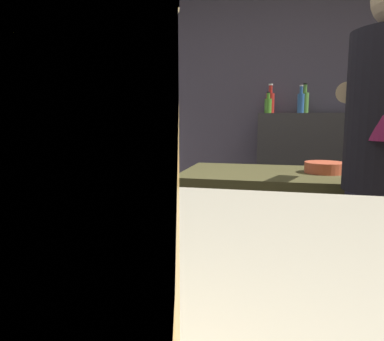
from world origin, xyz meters
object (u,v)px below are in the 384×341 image
(mini_fridge, at_px, (82,177))
(bottle_olive_oil, at_px, (268,105))
(pint_glass_near, at_px, (47,214))
(bottle_soy, at_px, (301,102))
(bottle_vinegar, at_px, (270,102))
(mixing_bowl, at_px, (325,168))
(bottle_hot_sauce, at_px, (305,102))

(mini_fridge, height_order, bottle_olive_oil, bottle_olive_oil)
(pint_glass_near, xyz_separation_m, bottle_olive_oil, (-0.04, 3.11, 0.14))
(mini_fridge, relative_size, bottle_soy, 5.49)
(pint_glass_near, distance_m, bottle_vinegar, 3.20)
(mixing_bowl, distance_m, bottle_hot_sauce, 1.40)
(pint_glass_near, bearing_deg, mini_fridge, 120.57)
(mini_fridge, bearing_deg, bottle_olive_oil, 6.12)
(mini_fridge, distance_m, bottle_olive_oil, 1.82)
(bottle_hot_sauce, height_order, bottle_olive_oil, bottle_hot_sauce)
(pint_glass_near, xyz_separation_m, bottle_hot_sauce, (0.26, 3.18, 0.17))
(bottle_olive_oil, height_order, bottle_soy, bottle_soy)
(mini_fridge, relative_size, mixing_bowl, 6.21)
(mini_fridge, relative_size, bottle_vinegar, 4.84)
(bottle_olive_oil, relative_size, bottle_vinegar, 0.71)
(bottle_olive_oil, bearing_deg, bottle_soy, -16.79)
(mixing_bowl, xyz_separation_m, bottle_vinegar, (-0.32, 1.37, 0.39))
(bottle_soy, xyz_separation_m, bottle_vinegar, (-0.25, 0.17, 0.01))
(mini_fridge, xyz_separation_m, bottle_soy, (1.95, 0.10, 0.67))
(bottle_soy, bearing_deg, bottle_vinegar, 145.79)
(bottle_hot_sauce, distance_m, bottle_soy, 0.15)
(pint_glass_near, bearing_deg, bottle_hot_sauce, 85.37)
(bottle_olive_oil, bearing_deg, mixing_bowl, -75.44)
(mini_fridge, distance_m, bottle_hot_sauce, 2.12)
(pint_glass_near, height_order, bottle_olive_oil, bottle_olive_oil)
(mixing_bowl, relative_size, bottle_hot_sauce, 0.79)
(mini_fridge, xyz_separation_m, bottle_vinegar, (1.70, 0.27, 0.69))
(pint_glass_near, xyz_separation_m, bottle_soy, (0.22, 3.03, 0.16))
(mixing_bowl, distance_m, bottle_soy, 1.26)
(bottle_olive_oil, distance_m, bottle_soy, 0.27)
(bottle_soy, relative_size, bottle_vinegar, 0.88)
(bottle_olive_oil, bearing_deg, mini_fridge, -173.88)
(bottle_hot_sauce, relative_size, bottle_olive_oil, 1.39)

